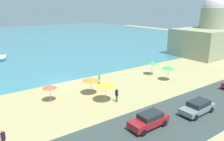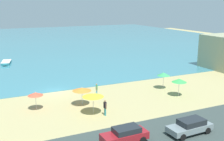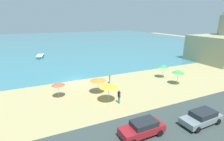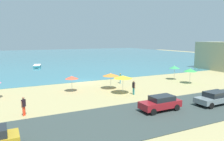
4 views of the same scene
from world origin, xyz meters
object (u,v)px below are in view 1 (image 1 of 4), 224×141
(beach_umbrella_0, at_px, (91,80))
(beach_umbrella_7, at_px, (50,87))
(harbor_fortress, at_px, (207,35))
(parked_car_2, at_px, (198,107))
(beach_umbrella_5, at_px, (168,67))
(bather_1, at_px, (99,78))
(parked_car_1, at_px, (149,120))
(bather_0, at_px, (117,95))
(bather_2, at_px, (3,139))
(beach_umbrella_2, at_px, (152,63))
(skiff_nearshore, at_px, (2,58))
(beach_umbrella_6, at_px, (105,85))

(beach_umbrella_0, distance_m, beach_umbrella_7, 5.44)
(harbor_fortress, bearing_deg, parked_car_2, -149.04)
(beach_umbrella_0, distance_m, harbor_fortress, 36.39)
(beach_umbrella_5, bearing_deg, beach_umbrella_0, 170.45)
(bather_1, distance_m, parked_car_1, 13.89)
(bather_0, height_order, bather_2, bather_0)
(beach_umbrella_2, relative_size, beach_umbrella_7, 1.14)
(bather_1, xyz_separation_m, bather_2, (-15.03, -9.07, 0.09))
(beach_umbrella_5, bearing_deg, parked_car_2, -122.98)
(beach_umbrella_2, xyz_separation_m, beach_umbrella_7, (-18.34, -0.55, -0.27))
(beach_umbrella_5, bearing_deg, beach_umbrella_7, 170.45)
(beach_umbrella_5, relative_size, skiff_nearshore, 0.54)
(beach_umbrella_7, distance_m, bather_1, 8.72)
(parked_car_2, bearing_deg, beach_umbrella_2, 64.61)
(beach_umbrella_2, height_order, harbor_fortress, harbor_fortress)
(beach_umbrella_7, bearing_deg, bather_0, -37.40)
(beach_umbrella_2, distance_m, bather_0, 13.06)
(beach_umbrella_6, height_order, parked_car_1, beach_umbrella_6)
(beach_umbrella_2, xyz_separation_m, parked_car_2, (-6.26, -13.19, -1.39))
(beach_umbrella_2, xyz_separation_m, beach_umbrella_6, (-12.74, -4.59, 0.00))
(beach_umbrella_7, bearing_deg, bather_1, 12.98)
(beach_umbrella_7, bearing_deg, parked_car_2, -46.29)
(beach_umbrella_0, relative_size, beach_umbrella_7, 1.06)
(beach_umbrella_0, xyz_separation_m, harbor_fortress, (35.82, 5.74, 2.87))
(beach_umbrella_5, distance_m, harbor_fortress, 24.40)
(beach_umbrella_7, xyz_separation_m, parked_car_2, (12.08, -12.63, -1.12))
(bather_0, relative_size, bather_1, 1.11)
(beach_umbrella_0, relative_size, bather_0, 1.28)
(parked_car_2, bearing_deg, skiff_nearshore, 107.41)
(beach_umbrella_6, bearing_deg, beach_umbrella_5, 4.31)
(beach_umbrella_5, distance_m, parked_car_2, 11.48)
(beach_umbrella_2, distance_m, parked_car_2, 14.66)
(bather_2, height_order, skiff_nearshore, bather_2)
(beach_umbrella_0, xyz_separation_m, beach_umbrella_2, (12.97, 1.46, 0.15))
(bather_1, distance_m, parked_car_2, 15.03)
(beach_umbrella_2, distance_m, bather_1, 10.07)
(harbor_fortress, bearing_deg, beach_umbrella_5, -160.96)
(bather_0, distance_m, parked_car_2, 9.36)
(beach_umbrella_0, height_order, skiff_nearshore, beach_umbrella_0)
(bather_2, bearing_deg, beach_umbrella_5, 9.25)
(beach_umbrella_7, height_order, skiff_nearshore, beach_umbrella_7)
(beach_umbrella_2, xyz_separation_m, bather_2, (-24.93, -7.68, -1.19))
(bather_0, xyz_separation_m, bather_2, (-13.19, -2.08, -0.01))
(skiff_nearshore, bearing_deg, parked_car_2, -72.59)
(beach_umbrella_0, xyz_separation_m, skiff_nearshore, (-6.15, 29.29, -1.71))
(beach_umbrella_2, xyz_separation_m, harbor_fortress, (22.85, 4.28, 2.72))
(beach_umbrella_0, xyz_separation_m, bather_2, (-11.96, -6.22, -1.04))
(parked_car_2, bearing_deg, bather_0, 125.83)
(bather_0, bearing_deg, bather_1, 75.22)
(bather_1, height_order, bather_2, bather_2)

